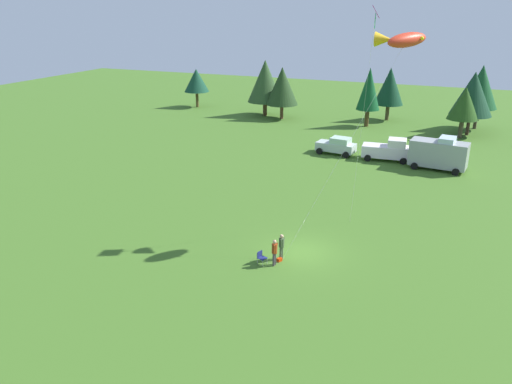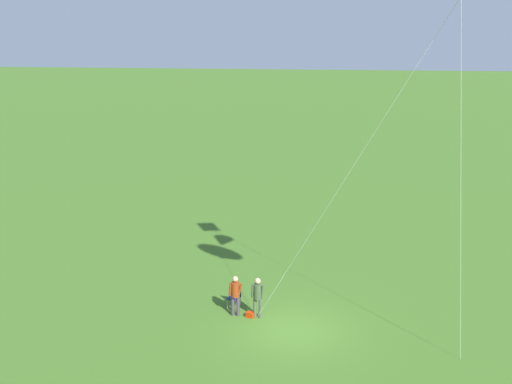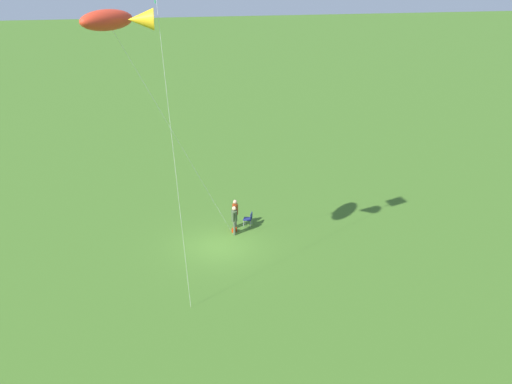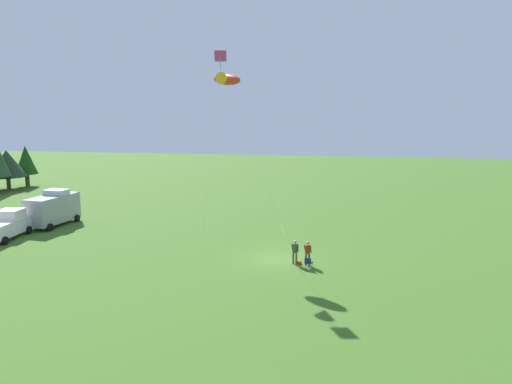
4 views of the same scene
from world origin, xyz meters
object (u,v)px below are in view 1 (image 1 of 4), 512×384
object	(u,v)px
car_silver_compact	(337,146)
person_spectator	(275,251)
backpack_on_grass	(279,260)
kite_diamond_rainbow	(375,22)
van_motorhome_grey	(439,153)
truck_white_pickup	(388,150)
kite_large_fish	(401,40)
person_kite_flyer	(282,245)
folding_chair	(261,257)

from	to	relation	value
car_silver_compact	person_spectator	bearing A→B (deg)	-77.56
backpack_on_grass	kite_diamond_rainbow	world-z (taller)	kite_diamond_rainbow
van_motorhome_grey	car_silver_compact	bearing A→B (deg)	178.90
backpack_on_grass	truck_white_pickup	size ratio (longest dim) A/B	0.06
car_silver_compact	truck_white_pickup	size ratio (longest dim) A/B	0.86
backpack_on_grass	kite_large_fish	world-z (taller)	kite_large_fish
person_kite_flyer	kite_large_fish	bearing A→B (deg)	54.51
person_kite_flyer	backpack_on_grass	xyz separation A→B (m)	(-0.02, -0.30, -0.91)
folding_chair	backpack_on_grass	xyz separation A→B (m)	(0.95, 0.73, -0.38)
person_spectator	backpack_on_grass	size ratio (longest dim) A/B	5.44
person_spectator	van_motorhome_grey	size ratio (longest dim) A/B	0.31
person_kite_flyer	person_spectator	xyz separation A→B (m)	(-0.13, -0.92, 0.00)
car_silver_compact	kite_diamond_rainbow	xyz separation A→B (m)	(6.26, -18.96, 13.36)
person_spectator	kite_diamond_rainbow	world-z (taller)	kite_diamond_rainbow
person_kite_flyer	van_motorhome_grey	bearing A→B (deg)	77.00
kite_diamond_rainbow	van_motorhome_grey	bearing A→B (deg)	76.13
folding_chair	kite_diamond_rainbow	size ratio (longest dim) A/B	0.05
person_spectator	van_motorhome_grey	bearing A→B (deg)	75.33
folding_chair	person_spectator	xyz separation A→B (m)	(0.84, 0.12, 0.53)
backpack_on_grass	kite_diamond_rainbow	size ratio (longest dim) A/B	0.02
truck_white_pickup	kite_large_fish	world-z (taller)	kite_large_fish
van_motorhome_grey	kite_large_fish	size ratio (longest dim) A/B	0.41
car_silver_compact	kite_diamond_rainbow	distance (m)	24.02
van_motorhome_grey	kite_large_fish	bearing A→B (deg)	-91.16
van_motorhome_grey	kite_diamond_rainbow	distance (m)	21.96
backpack_on_grass	van_motorhome_grey	size ratio (longest dim) A/B	0.06
truck_white_pickup	van_motorhome_grey	bearing A→B (deg)	-18.95
person_spectator	backpack_on_grass	world-z (taller)	person_spectator
van_motorhome_grey	backpack_on_grass	bearing A→B (deg)	-101.22
person_kite_flyer	car_silver_compact	world-z (taller)	car_silver_compact
person_spectator	truck_white_pickup	world-z (taller)	truck_white_pickup
folding_chair	kite_diamond_rainbow	world-z (taller)	kite_diamond_rainbow
truck_white_pickup	kite_large_fish	size ratio (longest dim) A/B	0.37
truck_white_pickup	kite_large_fish	distance (m)	22.52
person_kite_flyer	person_spectator	bearing A→B (deg)	-92.60
folding_chair	truck_white_pickup	distance (m)	26.32
car_silver_compact	truck_white_pickup	bearing A→B (deg)	4.76
person_kite_flyer	folding_chair	distance (m)	1.52
person_spectator	person_kite_flyer	bearing A→B (deg)	85.36
backpack_on_grass	person_kite_flyer	bearing A→B (deg)	86.71
person_kite_flyer	kite_large_fish	distance (m)	14.74
folding_chair	car_silver_compact	world-z (taller)	car_silver_compact
kite_large_fish	kite_diamond_rainbow	distance (m)	2.01
folding_chair	van_motorhome_grey	distance (m)	26.29
kite_large_fish	van_motorhome_grey	bearing A→B (deg)	81.60
backpack_on_grass	van_motorhome_grey	world-z (taller)	van_motorhome_grey
backpack_on_grass	van_motorhome_grey	xyz separation A→B (m)	(8.00, 23.96, 1.53)
backpack_on_grass	truck_white_pickup	world-z (taller)	truck_white_pickup
person_kite_flyer	van_motorhome_grey	size ratio (longest dim) A/B	0.31
person_kite_flyer	kite_diamond_rainbow	xyz separation A→B (m)	(3.68, 6.25, 13.29)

